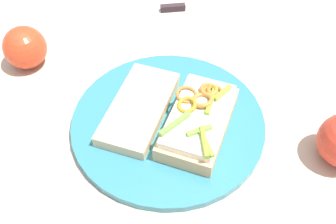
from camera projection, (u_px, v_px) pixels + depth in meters
The scene contains 6 objects.
ground_plane at pixel (168, 125), 0.66m from camera, with size 2.00×2.00×0.00m, color #BFAE96.
plate at pixel (168, 123), 0.66m from camera, with size 0.31×0.31×0.01m, color teal.
sandwich at pixel (198, 119), 0.63m from camera, with size 0.18×0.17×0.05m.
bread_slice_side at pixel (139, 108), 0.66m from camera, with size 0.18×0.08×0.02m, color beige.
apple_1 at pixel (25, 47), 0.73m from camera, with size 0.08×0.08×0.08m, color red.
knife at pixel (167, 9), 0.86m from camera, with size 0.11×0.06×0.01m.
Camera 1 is at (-0.21, -0.36, 0.52)m, focal length 43.13 mm.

